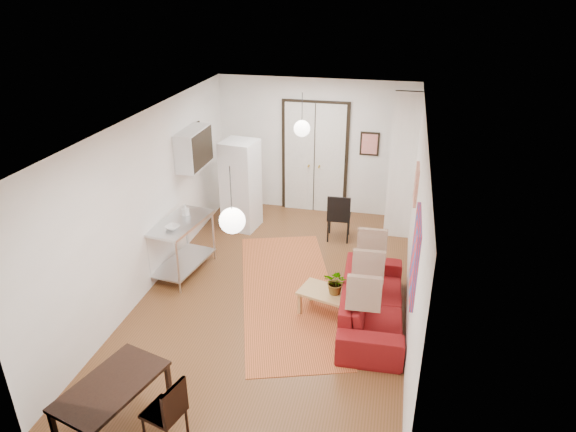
% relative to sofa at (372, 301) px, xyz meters
% --- Properties ---
extents(floor, '(7.00, 7.00, 0.00)m').
position_rel_sofa_xyz_m(floor, '(-1.58, 0.41, -0.34)').
color(floor, brown).
rests_on(floor, ground).
extents(ceiling, '(4.20, 7.00, 0.02)m').
position_rel_sofa_xyz_m(ceiling, '(-1.58, 0.41, 2.56)').
color(ceiling, white).
rests_on(ceiling, wall_back).
extents(wall_back, '(4.20, 0.02, 2.90)m').
position_rel_sofa_xyz_m(wall_back, '(-1.58, 3.91, 1.11)').
color(wall_back, white).
rests_on(wall_back, floor).
extents(wall_front, '(4.20, 0.02, 2.90)m').
position_rel_sofa_xyz_m(wall_front, '(-1.58, -3.09, 1.11)').
color(wall_front, white).
rests_on(wall_front, floor).
extents(wall_left, '(0.02, 7.00, 2.90)m').
position_rel_sofa_xyz_m(wall_left, '(-3.68, 0.41, 1.11)').
color(wall_left, white).
rests_on(wall_left, floor).
extents(wall_right, '(0.02, 7.00, 2.90)m').
position_rel_sofa_xyz_m(wall_right, '(0.52, 0.41, 1.11)').
color(wall_right, white).
rests_on(wall_right, floor).
extents(double_doors, '(1.44, 0.06, 2.50)m').
position_rel_sofa_xyz_m(double_doors, '(-1.58, 3.87, 0.86)').
color(double_doors, white).
rests_on(double_doors, wall_back).
extents(stub_partition, '(0.50, 0.10, 2.90)m').
position_rel_sofa_xyz_m(stub_partition, '(0.27, 2.96, 1.11)').
color(stub_partition, white).
rests_on(stub_partition, floor).
extents(wall_cabinet, '(0.35, 1.00, 0.70)m').
position_rel_sofa_xyz_m(wall_cabinet, '(-3.50, 1.91, 1.56)').
color(wall_cabinet, silver).
rests_on(wall_cabinet, wall_left).
extents(painting_popart, '(0.05, 1.00, 1.00)m').
position_rel_sofa_xyz_m(painting_popart, '(0.49, -0.84, 1.31)').
color(painting_popart, red).
rests_on(painting_popart, wall_right).
extents(painting_abstract, '(0.05, 0.50, 0.60)m').
position_rel_sofa_xyz_m(painting_abstract, '(0.49, 1.21, 1.46)').
color(painting_abstract, beige).
rests_on(painting_abstract, wall_right).
extents(poster_back, '(0.40, 0.03, 0.50)m').
position_rel_sofa_xyz_m(poster_back, '(-0.43, 3.88, 1.26)').
color(poster_back, red).
rests_on(poster_back, wall_back).
extents(print_left, '(0.03, 0.44, 0.54)m').
position_rel_sofa_xyz_m(print_left, '(-3.65, 2.41, 1.61)').
color(print_left, olive).
rests_on(print_left, wall_left).
extents(pendant_back, '(0.30, 0.30, 0.80)m').
position_rel_sofa_xyz_m(pendant_back, '(-1.58, 2.41, 1.91)').
color(pendant_back, white).
rests_on(pendant_back, ceiling).
extents(pendant_front, '(0.30, 0.30, 0.80)m').
position_rel_sofa_xyz_m(pendant_front, '(-1.58, -1.59, 1.91)').
color(pendant_front, white).
rests_on(pendant_front, ceiling).
extents(kilim_rug, '(2.62, 4.21, 0.01)m').
position_rel_sofa_xyz_m(kilim_rug, '(-1.39, 0.46, -0.33)').
color(kilim_rug, '#C95E32').
rests_on(kilim_rug, floor).
extents(sofa, '(1.00, 2.34, 0.67)m').
position_rel_sofa_xyz_m(sofa, '(0.00, 0.00, 0.00)').
color(sofa, maroon).
rests_on(sofa, floor).
extents(coffee_table, '(1.01, 0.73, 0.40)m').
position_rel_sofa_xyz_m(coffee_table, '(-0.65, 0.00, 0.01)').
color(coffee_table, tan).
rests_on(coffee_table, floor).
extents(potted_plant, '(0.42, 0.39, 0.39)m').
position_rel_sofa_xyz_m(potted_plant, '(-0.55, 0.00, 0.26)').
color(potted_plant, '#2F6A32').
rests_on(potted_plant, coffee_table).
extents(kitchen_counter, '(0.82, 1.37, 0.99)m').
position_rel_sofa_xyz_m(kitchen_counter, '(-3.33, 0.70, 0.32)').
color(kitchen_counter, silver).
rests_on(kitchen_counter, floor).
extents(bowl, '(0.29, 0.29, 0.06)m').
position_rel_sofa_xyz_m(bowl, '(-3.33, 0.40, 0.68)').
color(bowl, silver).
rests_on(bowl, kitchen_counter).
extents(soap_bottle, '(0.12, 0.12, 0.21)m').
position_rel_sofa_xyz_m(soap_bottle, '(-3.33, 0.95, 0.76)').
color(soap_bottle, teal).
rests_on(soap_bottle, kitchen_counter).
extents(fridge, '(0.74, 0.74, 1.85)m').
position_rel_sofa_xyz_m(fridge, '(-2.88, 2.69, 0.59)').
color(fridge, white).
rests_on(fridge, floor).
extents(dining_table, '(0.99, 1.36, 0.67)m').
position_rel_sofa_xyz_m(dining_table, '(-2.68, -2.74, 0.26)').
color(dining_table, black).
rests_on(dining_table, floor).
extents(dining_chair_near, '(0.49, 0.61, 0.84)m').
position_rel_sofa_xyz_m(dining_chair_near, '(-2.08, -2.66, 0.14)').
color(dining_chair_near, '#321A10').
rests_on(dining_chair_near, floor).
extents(dining_chair_far, '(0.49, 0.61, 0.84)m').
position_rel_sofa_xyz_m(dining_chair_far, '(-2.08, -2.66, 0.14)').
color(dining_chair_far, '#321A10').
rests_on(dining_chair_far, floor).
extents(black_side_chair, '(0.46, 0.46, 0.97)m').
position_rel_sofa_xyz_m(black_side_chair, '(-0.85, 2.68, 0.23)').
color(black_side_chair, black).
rests_on(black_side_chair, floor).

